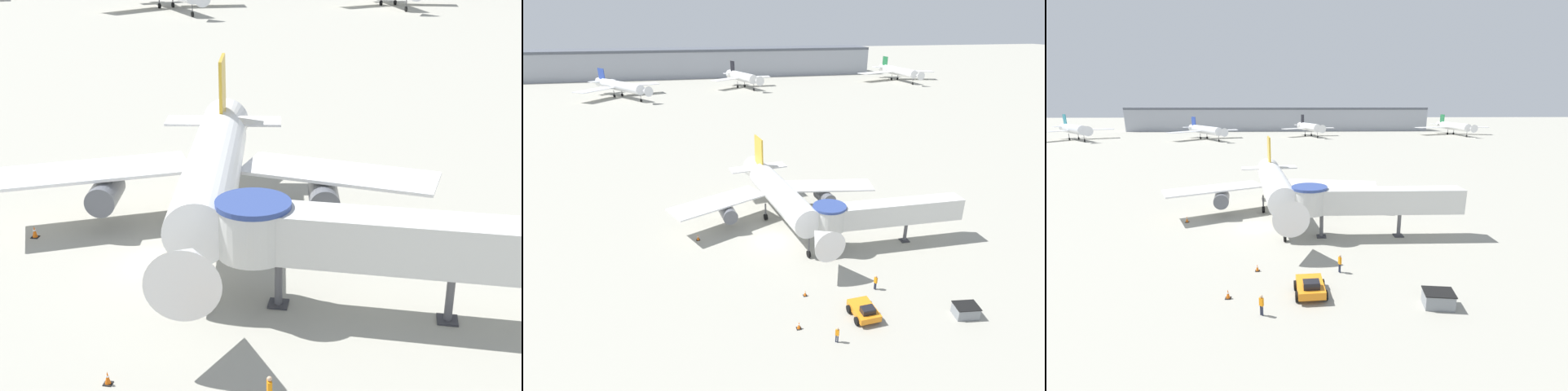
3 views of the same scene
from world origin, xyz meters
The scene contains 15 objects.
ground_plane centered at (0.00, 0.00, 0.00)m, with size 800.00×800.00×0.00m, color #9E9B8E.
main_airplane centered at (2.22, 4.69, 4.27)m, with size 30.47×28.18×10.13m.
jet_bridge centered at (12.92, -3.92, 4.43)m, with size 19.65×4.10×6.11m.
pushback_tug_orange centered at (5.97, -16.78, 0.74)m, with size 2.72×3.42×1.60m.
service_container_gray centered at (15.73, -18.80, 0.63)m, with size 2.52×1.99×1.24m.
traffic_cone_near_nose centered at (1.23, -12.34, 0.32)m, with size 0.41×0.41×0.68m.
traffic_cone_port_wing centered at (-9.45, 2.13, 0.39)m, with size 0.50×0.50×0.82m.
traffic_cone_apron_front centered at (-0.66, -17.02, 0.37)m, with size 0.46×0.46×0.77m.
ground_crew_marshaller centered at (8.89, -12.90, 1.01)m, with size 0.30×0.38×1.75m.
ground_crew_wing_walker centered at (2.24, -19.46, 0.96)m, with size 0.36×0.34×1.65m.
background_jet_black_tail centered at (13.02, 130.85, 4.54)m, with size 26.13×27.10×10.31m.
background_jet_teal_tail centered at (-90.87, 116.39, 4.81)m, with size 28.19×28.17×10.98m.
background_jet_blue_tail centered at (-34.25, 117.24, 4.25)m, with size 28.57×32.15×9.63m.
background_jet_green_tail centered at (87.65, 137.09, 4.41)m, with size 39.21×35.68×10.03m.
terminal_building centered at (-3.58, 175.00, 6.78)m, with size 175.31×20.57×13.53m.
Camera 3 is at (4.66, -42.26, 15.08)m, focal length 24.00 mm.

